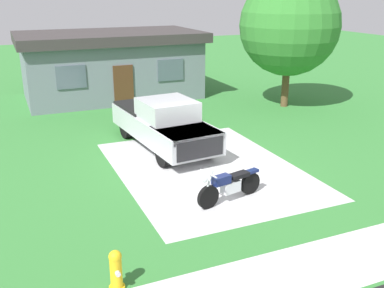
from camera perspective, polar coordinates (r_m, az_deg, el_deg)
name	(u,v)px	position (r m, az deg, el deg)	size (l,w,h in m)	color
ground_plane	(206,169)	(14.89, 1.86, -3.18)	(80.00, 80.00, 0.00)	#347A35
driveway_pad	(206,169)	(14.89, 1.86, -3.17)	(5.68, 7.68, 0.01)	silver
sidewalk_strip	(324,266)	(10.40, 16.44, -14.66)	(36.00, 1.80, 0.01)	silver
motorcycle	(230,185)	(12.57, 4.81, -5.28)	(2.18, 0.84, 1.09)	black
pickup_truck	(162,122)	(16.72, -3.80, 2.77)	(2.53, 5.78, 1.90)	black
fire_hydrant	(116,270)	(9.25, -9.67, -15.60)	(0.32, 0.40, 0.87)	yellow
shade_tree	(289,25)	(22.75, 12.32, 14.54)	(4.83, 4.83, 6.42)	brown
neighbor_house	(111,64)	(25.07, -10.30, 9.98)	(9.60, 5.60, 3.50)	slate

